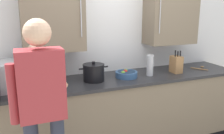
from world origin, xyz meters
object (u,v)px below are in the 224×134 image
object	(u,v)px
knife_block	(176,64)
stock_pot	(94,72)
microwave_oven	(26,74)
thermos_flask	(150,65)
fruit_bowl	(126,74)
wooden_spoon	(201,68)
person_figure	(42,107)

from	to	relation	value
knife_block	stock_pot	bearing A→B (deg)	177.45
microwave_oven	thermos_flask	world-z (taller)	microwave_oven
fruit_bowl	thermos_flask	xyz separation A→B (m)	(0.30, -0.04, 0.09)
knife_block	wooden_spoon	xyz separation A→B (m)	(0.45, 0.05, -0.10)
knife_block	stock_pot	distance (m)	1.09
thermos_flask	wooden_spoon	xyz separation A→B (m)	(0.83, 0.05, -0.12)
thermos_flask	wooden_spoon	world-z (taller)	thermos_flask
knife_block	person_figure	xyz separation A→B (m)	(-1.74, -0.70, -0.03)
thermos_flask	wooden_spoon	bearing A→B (deg)	3.25
knife_block	thermos_flask	distance (m)	0.38
knife_block	fruit_bowl	bearing A→B (deg)	176.48
fruit_bowl	stock_pot	bearing A→B (deg)	179.06
microwave_oven	stock_pot	world-z (taller)	microwave_oven
stock_pot	person_figure	world-z (taller)	person_figure
microwave_oven	wooden_spoon	world-z (taller)	microwave_oven
microwave_oven	wooden_spoon	distance (m)	2.27
thermos_flask	wooden_spoon	distance (m)	0.84
knife_block	microwave_oven	bearing A→B (deg)	176.97
fruit_bowl	person_figure	world-z (taller)	person_figure
knife_block	person_figure	bearing A→B (deg)	-158.07
stock_pot	wooden_spoon	bearing A→B (deg)	0.18
stock_pot	wooden_spoon	distance (m)	1.54
knife_block	fruit_bowl	size ratio (longest dim) A/B	1.14
person_figure	fruit_bowl	bearing A→B (deg)	35.05
microwave_oven	thermos_flask	xyz separation A→B (m)	(1.44, -0.09, -0.01)
stock_pot	person_figure	xyz separation A→B (m)	(-0.65, -0.75, -0.02)
microwave_oven	knife_block	world-z (taller)	knife_block
fruit_bowl	knife_block	bearing A→B (deg)	-3.52
stock_pot	thermos_flask	size ratio (longest dim) A/B	1.34
person_figure	thermos_flask	bearing A→B (deg)	27.46
thermos_flask	person_figure	world-z (taller)	person_figure
microwave_oven	knife_block	xyz separation A→B (m)	(1.82, -0.10, -0.03)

